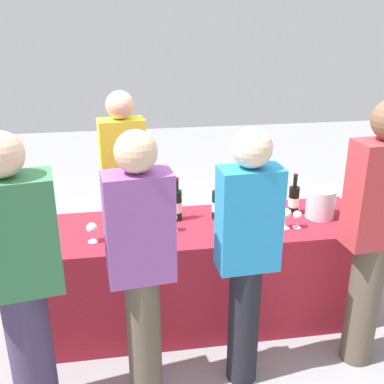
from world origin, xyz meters
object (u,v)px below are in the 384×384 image
(wine_bottle_1, at_px, (177,205))
(server_pouring, at_px, (124,182))
(wine_glass_1, at_px, (173,218))
(guest_3, at_px, (375,228))
(wine_glass_0, at_px, (92,229))
(wine_bottle_0, at_px, (130,206))
(wine_glass_4, at_px, (286,214))
(guest_1, at_px, (141,263))
(guest_0, at_px, (20,278))
(ice_bucket, at_px, (321,203))
(wine_glass_3, at_px, (252,213))
(wine_bottle_3, at_px, (294,200))
(wine_glass_5, at_px, (297,216))
(wine_glass_2, at_px, (227,219))
(wine_bottle_2, at_px, (217,204))
(guest_2, at_px, (247,252))

(wine_bottle_1, height_order, server_pouring, server_pouring)
(wine_glass_1, height_order, guest_3, guest_3)
(wine_glass_0, bearing_deg, wine_glass_1, 8.05)
(wine_bottle_0, height_order, wine_glass_4, wine_bottle_0)
(server_pouring, distance_m, guest_1, 1.32)
(guest_3, bearing_deg, guest_0, 179.50)
(ice_bucket, bearing_deg, wine_glass_3, -170.70)
(wine_bottle_3, relative_size, guest_1, 0.19)
(wine_bottle_0, xyz_separation_m, guest_1, (0.03, -0.81, 0.01))
(wine_bottle_3, relative_size, ice_bucket, 1.45)
(wine_glass_3, height_order, wine_glass_4, wine_glass_4)
(wine_glass_1, distance_m, guest_0, 1.08)
(wine_bottle_0, height_order, guest_3, guest_3)
(wine_glass_5, bearing_deg, wine_bottle_3, 75.77)
(wine_glass_2, height_order, server_pouring, server_pouring)
(wine_bottle_0, xyz_separation_m, wine_glass_4, (1.04, -0.28, -0.01))
(wine_bottle_1, distance_m, wine_glass_1, 0.18)
(guest_1, bearing_deg, wine_bottle_1, 62.97)
(wine_bottle_2, distance_m, guest_1, 0.96)
(wine_glass_4, bearing_deg, wine_glass_2, 177.20)
(wine_bottle_1, bearing_deg, guest_2, -67.81)
(wine_glass_2, relative_size, wine_glass_5, 1.02)
(wine_bottle_1, xyz_separation_m, wine_glass_5, (0.79, -0.26, -0.03))
(wine_bottle_0, relative_size, guest_3, 0.19)
(wine_bottle_1, height_order, wine_glass_4, wine_bottle_1)
(wine_bottle_2, bearing_deg, ice_bucket, -7.40)
(guest_0, bearing_deg, guest_2, -5.54)
(wine_bottle_3, distance_m, guest_3, 0.72)
(wine_bottle_0, height_order, wine_glass_5, wine_bottle_0)
(wine_glass_2, bearing_deg, wine_glass_0, -179.02)
(wine_glass_5, bearing_deg, wine_glass_2, 177.46)
(wine_glass_0, relative_size, guest_2, 0.08)
(wine_glass_3, bearing_deg, guest_1, -143.23)
(wine_bottle_0, distance_m, guest_1, 0.81)
(wine_bottle_0, relative_size, wine_glass_0, 2.42)
(wine_bottle_1, xyz_separation_m, guest_1, (-0.30, -0.79, 0.01))
(wine_bottle_0, height_order, guest_2, guest_2)
(wine_bottle_3, xyz_separation_m, ice_bucket, (0.17, -0.09, -0.00))
(guest_2, bearing_deg, wine_glass_2, 86.88)
(guest_1, bearing_deg, guest_3, -2.76)
(wine_bottle_0, bearing_deg, wine_glass_4, -15.05)
(wine_glass_5, bearing_deg, guest_1, -154.03)
(wine_glass_0, bearing_deg, guest_1, -62.10)
(wine_bottle_3, bearing_deg, guest_3, -69.84)
(wine_bottle_2, height_order, wine_glass_5, wine_bottle_2)
(wine_glass_1, bearing_deg, guest_1, -111.92)
(guest_1, height_order, guest_2, guest_1)
(server_pouring, bearing_deg, wine_bottle_0, 85.89)
(wine_glass_3, relative_size, guest_1, 0.09)
(wine_glass_3, xyz_separation_m, guest_3, (0.61, -0.50, 0.08))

